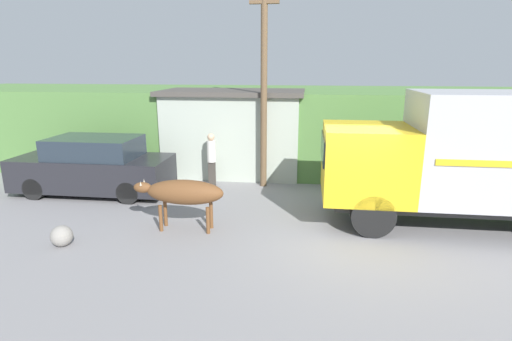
# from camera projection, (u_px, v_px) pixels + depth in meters

# --- Properties ---
(ground_plane) EXTENTS (60.00, 60.00, 0.00)m
(ground_plane) POSITION_uv_depth(u_px,v_px,m) (338.00, 234.00, 9.52)
(ground_plane) COLOR gray
(hillside_embankment) EXTENTS (32.00, 5.76, 2.99)m
(hillside_embankment) POSITION_uv_depth(u_px,v_px,m) (328.00, 128.00, 15.82)
(hillside_embankment) COLOR #568442
(hillside_embankment) RESTS_ON ground_plane
(building_backdrop) EXTENTS (5.06, 2.70, 3.05)m
(building_backdrop) POSITION_uv_depth(u_px,v_px,m) (233.00, 132.00, 14.55)
(building_backdrop) COLOR #B2BCAD
(building_backdrop) RESTS_ON ground_plane
(cargo_truck) EXTENTS (7.08, 2.28, 3.31)m
(cargo_truck) POSITION_uv_depth(u_px,v_px,m) (482.00, 156.00, 9.55)
(cargo_truck) COLOR #2D2D2D
(cargo_truck) RESTS_ON ground_plane
(brown_cow) EXTENTS (2.22, 0.60, 1.26)m
(brown_cow) POSITION_uv_depth(u_px,v_px,m) (183.00, 193.00, 9.57)
(brown_cow) COLOR brown
(brown_cow) RESTS_ON ground_plane
(parked_suv) EXTENTS (4.76, 1.83, 1.78)m
(parked_suv) POSITION_uv_depth(u_px,v_px,m) (94.00, 167.00, 12.36)
(parked_suv) COLOR #232328
(parked_suv) RESTS_ON ground_plane
(pedestrian_on_hill) EXTENTS (0.36, 0.36, 1.76)m
(pedestrian_on_hill) POSITION_uv_depth(u_px,v_px,m) (211.00, 156.00, 13.12)
(pedestrian_on_hill) COLOR #38332D
(pedestrian_on_hill) RESTS_ON ground_plane
(utility_pole) EXTENTS (0.90, 0.21, 6.50)m
(utility_pole) POSITION_uv_depth(u_px,v_px,m) (264.00, 83.00, 12.48)
(utility_pole) COLOR brown
(utility_pole) RESTS_ON ground_plane
(roadside_rock) EXTENTS (0.48, 0.48, 0.48)m
(roadside_rock) POSITION_uv_depth(u_px,v_px,m) (62.00, 236.00, 8.86)
(roadside_rock) COLOR gray
(roadside_rock) RESTS_ON ground_plane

